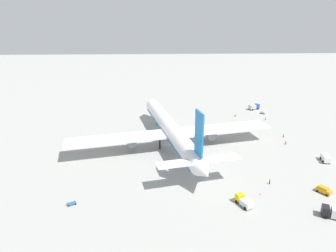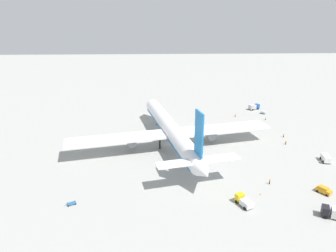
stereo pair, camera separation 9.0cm
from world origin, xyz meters
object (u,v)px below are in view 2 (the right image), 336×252
(ground_worker_5, at_px, (270,181))
(traffic_cone_1, at_px, (244,115))
(service_truck_0, at_px, (334,213))
(airliner, at_px, (171,130))
(traffic_cone_0, at_px, (260,194))
(ground_worker_4, at_px, (262,124))
(service_truck_1, at_px, (254,107))
(ground_worker_3, at_px, (266,118))
(ground_worker_1, at_px, (284,135))
(ground_worker_0, at_px, (286,143))
(service_truck_3, at_px, (244,201))
(ground_worker_2, at_px, (235,115))
(service_truck_4, at_px, (326,158))
(baggage_cart_0, at_px, (263,112))
(service_van, at_px, (324,190))
(baggage_cart_1, at_px, (71,203))

(ground_worker_5, relative_size, traffic_cone_1, 3.18)
(service_truck_0, bearing_deg, airliner, 39.59)
(traffic_cone_0, bearing_deg, ground_worker_4, -19.19)
(service_truck_1, relative_size, ground_worker_3, 3.69)
(service_truck_0, xyz_separation_m, ground_worker_1, (53.55, -9.09, -0.79))
(ground_worker_0, distance_m, ground_worker_4, 22.43)
(airliner, bearing_deg, ground_worker_1, -82.16)
(service_truck_3, relative_size, ground_worker_2, 3.41)
(service_truck_4, height_order, ground_worker_1, service_truck_4)
(service_truck_1, xyz_separation_m, baggage_cart_0, (-7.87, -2.43, -0.78))
(service_truck_1, xyz_separation_m, ground_worker_1, (-40.01, -0.15, -0.76))
(airliner, xyz_separation_m, traffic_cone_1, (36.91, -39.67, -6.38))
(ground_worker_1, distance_m, ground_worker_5, 41.62)
(service_van, relative_size, ground_worker_1, 2.76)
(service_van, height_order, ground_worker_4, service_van)
(service_truck_1, xyz_separation_m, ground_worker_4, (-25.22, 4.12, -0.69))
(ground_worker_3, bearing_deg, service_truck_4, -172.92)
(service_truck_4, relative_size, baggage_cart_1, 1.71)
(service_truck_0, height_order, ground_worker_1, service_truck_0)
(ground_worker_2, bearing_deg, service_truck_0, -176.87)
(service_truck_4, relative_size, ground_worker_1, 3.22)
(service_truck_0, bearing_deg, ground_worker_0, -8.51)
(service_truck_3, height_order, ground_worker_3, service_truck_3)
(ground_worker_2, xyz_separation_m, ground_worker_4, (-13.07, -9.27, 0.03))
(service_van, relative_size, baggage_cart_0, 1.61)
(ground_worker_5, bearing_deg, airliner, 43.30)
(service_truck_0, bearing_deg, traffic_cone_1, -0.58)
(ground_worker_1, distance_m, ground_worker_3, 22.17)
(service_truck_1, relative_size, ground_worker_5, 3.72)
(ground_worker_0, distance_m, ground_worker_1, 7.85)
(baggage_cart_0, height_order, ground_worker_5, ground_worker_5)
(baggage_cart_0, height_order, traffic_cone_1, baggage_cart_0)
(ground_worker_2, distance_m, traffic_cone_0, 71.08)
(service_truck_0, xyz_separation_m, service_van, (11.22, -3.45, -0.57))
(ground_worker_3, height_order, ground_worker_5, ground_worker_3)
(ground_worker_1, bearing_deg, ground_worker_5, 152.09)
(service_truck_1, relative_size, baggage_cart_0, 2.37)
(service_truck_1, height_order, ground_worker_1, service_truck_1)
(ground_worker_1, relative_size, ground_worker_4, 0.92)
(service_truck_0, bearing_deg, ground_worker_1, -9.64)
(airliner, bearing_deg, baggage_cart_1, 142.50)
(baggage_cart_0, height_order, ground_worker_2, ground_worker_2)
(traffic_cone_1, bearing_deg, ground_worker_5, 170.50)
(baggage_cart_0, bearing_deg, ground_worker_5, 162.48)
(service_van, distance_m, ground_worker_2, 70.63)
(traffic_cone_0, height_order, traffic_cone_1, same)
(service_truck_3, distance_m, baggage_cart_0, 85.78)
(service_truck_1, bearing_deg, service_truck_4, -174.71)
(baggage_cart_0, bearing_deg, ground_worker_2, 105.12)
(service_van, distance_m, traffic_cone_1, 72.69)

